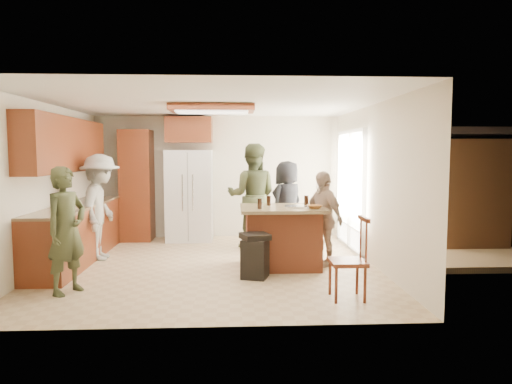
{
  "coord_description": "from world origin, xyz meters",
  "views": [
    {
      "loc": [
        0.33,
        -6.98,
        1.76
      ],
      "look_at": [
        0.67,
        -0.0,
        1.15
      ],
      "focal_mm": 32.0,
      "sensor_mm": 36.0,
      "label": 1
    }
  ],
  "objects_px": {
    "refrigerator": "(190,195)",
    "spindle_chair": "(349,262)",
    "person_front_left": "(66,230)",
    "person_side_right": "(323,218)",
    "person_behind_right": "(287,203)",
    "trash_bin": "(255,255)",
    "person_counter": "(100,207)",
    "kitchen_island": "(282,236)",
    "person_behind_left": "(252,196)"
  },
  "relations": [
    {
      "from": "person_counter",
      "to": "spindle_chair",
      "type": "xyz_separation_m",
      "value": [
        3.56,
        -2.22,
        -0.41
      ]
    },
    {
      "from": "person_front_left",
      "to": "person_behind_left",
      "type": "xyz_separation_m",
      "value": [
        2.42,
        2.62,
        0.17
      ]
    },
    {
      "from": "person_front_left",
      "to": "person_side_right",
      "type": "height_order",
      "value": "person_front_left"
    },
    {
      "from": "person_counter",
      "to": "trash_bin",
      "type": "xyz_separation_m",
      "value": [
        2.48,
        -1.25,
        -0.55
      ]
    },
    {
      "from": "person_front_left",
      "to": "person_behind_left",
      "type": "relative_size",
      "value": 0.83
    },
    {
      "from": "person_behind_left",
      "to": "person_behind_right",
      "type": "xyz_separation_m",
      "value": [
        0.67,
        0.17,
        -0.16
      ]
    },
    {
      "from": "person_counter",
      "to": "trash_bin",
      "type": "bearing_deg",
      "value": -118.92
    },
    {
      "from": "person_side_right",
      "to": "refrigerator",
      "type": "height_order",
      "value": "refrigerator"
    },
    {
      "from": "person_behind_left",
      "to": "person_side_right",
      "type": "bearing_deg",
      "value": 133.86
    },
    {
      "from": "person_behind_right",
      "to": "person_behind_left",
      "type": "bearing_deg",
      "value": -29.31
    },
    {
      "from": "person_behind_left",
      "to": "spindle_chair",
      "type": "relative_size",
      "value": 1.93
    },
    {
      "from": "refrigerator",
      "to": "spindle_chair",
      "type": "relative_size",
      "value": 1.81
    },
    {
      "from": "person_front_left",
      "to": "person_side_right",
      "type": "bearing_deg",
      "value": -41.55
    },
    {
      "from": "person_side_right",
      "to": "kitchen_island",
      "type": "distance_m",
      "value": 0.69
    },
    {
      "from": "person_behind_left",
      "to": "person_counter",
      "type": "height_order",
      "value": "person_behind_left"
    },
    {
      "from": "kitchen_island",
      "to": "spindle_chair",
      "type": "distance_m",
      "value": 1.7
    },
    {
      "from": "person_side_right",
      "to": "person_counter",
      "type": "relative_size",
      "value": 0.85
    },
    {
      "from": "person_counter",
      "to": "trash_bin",
      "type": "distance_m",
      "value": 2.83
    },
    {
      "from": "person_behind_left",
      "to": "kitchen_island",
      "type": "distance_m",
      "value": 1.58
    },
    {
      "from": "person_behind_right",
      "to": "trash_bin",
      "type": "relative_size",
      "value": 2.54
    },
    {
      "from": "person_behind_left",
      "to": "person_side_right",
      "type": "xyz_separation_m",
      "value": [
        1.04,
        -1.36,
        -0.22
      ]
    },
    {
      "from": "person_front_left",
      "to": "person_counter",
      "type": "distance_m",
      "value": 1.82
    },
    {
      "from": "person_behind_right",
      "to": "person_counter",
      "type": "bearing_deg",
      "value": -26.74
    },
    {
      "from": "refrigerator",
      "to": "kitchen_island",
      "type": "relative_size",
      "value": 1.41
    },
    {
      "from": "person_behind_left",
      "to": "kitchen_island",
      "type": "xyz_separation_m",
      "value": [
        0.41,
        -1.45,
        -0.49
      ]
    },
    {
      "from": "person_behind_left",
      "to": "trash_bin",
      "type": "bearing_deg",
      "value": 95.18
    },
    {
      "from": "person_counter",
      "to": "refrigerator",
      "type": "height_order",
      "value": "refrigerator"
    },
    {
      "from": "person_behind_left",
      "to": "trash_bin",
      "type": "distance_m",
      "value": 2.15
    },
    {
      "from": "person_behind_right",
      "to": "kitchen_island",
      "type": "distance_m",
      "value": 1.67
    },
    {
      "from": "person_front_left",
      "to": "trash_bin",
      "type": "xyz_separation_m",
      "value": [
        2.37,
        0.57,
        -0.48
      ]
    },
    {
      "from": "person_behind_left",
      "to": "spindle_chair",
      "type": "bearing_deg",
      "value": 115.37
    },
    {
      "from": "person_front_left",
      "to": "refrigerator",
      "type": "relative_size",
      "value": 0.88
    },
    {
      "from": "person_counter",
      "to": "kitchen_island",
      "type": "xyz_separation_m",
      "value": [
        2.93,
        -0.65,
        -0.39
      ]
    },
    {
      "from": "kitchen_island",
      "to": "person_side_right",
      "type": "bearing_deg",
      "value": 7.63
    },
    {
      "from": "person_side_right",
      "to": "person_counter",
      "type": "bearing_deg",
      "value": -126.05
    },
    {
      "from": "person_side_right",
      "to": "person_counter",
      "type": "xyz_separation_m",
      "value": [
        -3.56,
        0.56,
        0.13
      ]
    },
    {
      "from": "person_behind_left",
      "to": "person_front_left",
      "type": "bearing_deg",
      "value": 53.68
    },
    {
      "from": "refrigerator",
      "to": "kitchen_island",
      "type": "height_order",
      "value": "refrigerator"
    },
    {
      "from": "person_front_left",
      "to": "spindle_chair",
      "type": "height_order",
      "value": "person_front_left"
    },
    {
      "from": "person_counter",
      "to": "person_side_right",
      "type": "bearing_deg",
      "value": -101.09
    },
    {
      "from": "refrigerator",
      "to": "person_counter",
      "type": "bearing_deg",
      "value": -129.62
    },
    {
      "from": "person_counter",
      "to": "trash_bin",
      "type": "relative_size",
      "value": 2.75
    },
    {
      "from": "person_front_left",
      "to": "kitchen_island",
      "type": "bearing_deg",
      "value": -38.96
    },
    {
      "from": "refrigerator",
      "to": "kitchen_island",
      "type": "xyz_separation_m",
      "value": [
        1.62,
        -2.22,
        -0.43
      ]
    },
    {
      "from": "refrigerator",
      "to": "person_behind_right",
      "type": "bearing_deg",
      "value": -17.85
    },
    {
      "from": "trash_bin",
      "to": "spindle_chair",
      "type": "height_order",
      "value": "spindle_chair"
    },
    {
      "from": "person_behind_right",
      "to": "person_side_right",
      "type": "distance_m",
      "value": 1.58
    },
    {
      "from": "person_behind_left",
      "to": "trash_bin",
      "type": "xyz_separation_m",
      "value": [
        -0.04,
        -2.05,
        -0.64
      ]
    },
    {
      "from": "person_counter",
      "to": "spindle_chair",
      "type": "distance_m",
      "value": 4.22
    },
    {
      "from": "person_front_left",
      "to": "person_behind_right",
      "type": "height_order",
      "value": "person_behind_right"
    }
  ]
}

